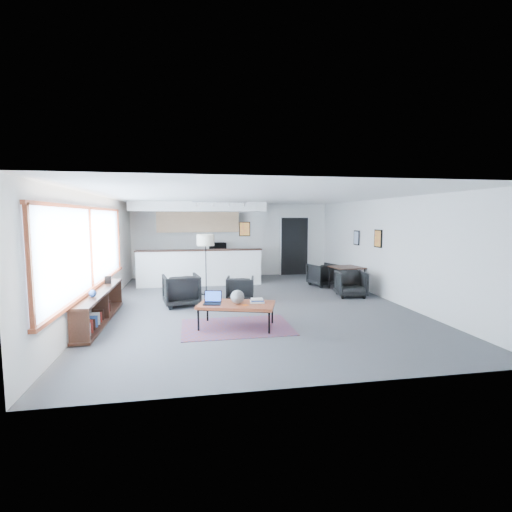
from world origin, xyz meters
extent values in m
cube|color=#4A4A4D|center=(0.00, 0.00, -0.01)|extent=(7.00, 9.00, 0.01)
cube|color=white|center=(0.00, 0.00, 2.60)|extent=(7.00, 9.00, 0.01)
cube|color=silver|center=(0.00, 4.50, 1.30)|extent=(7.00, 0.01, 2.60)
cube|color=silver|center=(0.00, -4.50, 1.30)|extent=(7.00, 0.01, 2.60)
cube|color=silver|center=(-3.50, 0.00, 1.30)|extent=(0.01, 9.00, 2.60)
cube|color=silver|center=(3.50, 0.00, 1.30)|extent=(0.01, 9.00, 2.60)
cube|color=#8CBFFF|center=(-3.47, -0.90, 1.50)|extent=(0.02, 5.80, 1.55)
cube|color=brown|center=(-3.44, -0.90, 0.70)|extent=(0.10, 5.95, 0.06)
cube|color=brown|center=(-3.45, -0.90, 2.30)|extent=(0.06, 5.95, 0.06)
cube|color=brown|center=(-3.45, -3.80, 1.50)|extent=(0.06, 0.06, 1.60)
cube|color=brown|center=(-3.45, -0.90, 1.50)|extent=(0.06, 0.06, 1.60)
cube|color=brown|center=(-3.45, 2.00, 1.50)|extent=(0.06, 0.06, 1.60)
cube|color=black|center=(-3.30, -1.00, 0.62)|extent=(0.35, 3.00, 0.05)
cube|color=black|center=(-3.30, -1.00, 0.05)|extent=(0.35, 3.00, 0.05)
cube|color=black|center=(-3.30, -2.45, 0.33)|extent=(0.33, 0.04, 0.55)
cube|color=black|center=(-3.30, -1.00, 0.33)|extent=(0.33, 0.04, 0.55)
cube|color=black|center=(-3.30, 0.45, 0.33)|extent=(0.33, 0.04, 0.55)
cube|color=#3359A5|center=(-3.30, -2.30, 0.17)|extent=(0.18, 0.04, 0.20)
cube|color=silver|center=(-3.30, -2.13, 0.18)|extent=(0.18, 0.04, 0.22)
cube|color=maroon|center=(-3.30, -1.96, 0.20)|extent=(0.18, 0.04, 0.24)
cube|color=black|center=(-3.30, -1.79, 0.17)|extent=(0.18, 0.04, 0.20)
cube|color=#3359A5|center=(-3.30, -1.62, 0.18)|extent=(0.18, 0.04, 0.22)
cube|color=silver|center=(-3.30, -1.45, 0.20)|extent=(0.18, 0.04, 0.24)
cube|color=maroon|center=(-3.30, -1.28, 0.17)|extent=(0.18, 0.04, 0.20)
cube|color=black|center=(-3.30, -1.11, 0.18)|extent=(0.18, 0.04, 0.22)
cube|color=#3359A5|center=(-3.30, -0.94, 0.20)|extent=(0.18, 0.03, 0.24)
cube|color=silver|center=(-3.30, -0.77, 0.17)|extent=(0.18, 0.03, 0.20)
cube|color=maroon|center=(-3.30, -0.60, 0.18)|extent=(0.18, 0.03, 0.22)
cube|color=black|center=(-3.30, -0.43, 0.20)|extent=(0.18, 0.04, 0.24)
cube|color=black|center=(-3.30, -0.20, 0.73)|extent=(0.14, 0.02, 0.18)
sphere|color=#264C99|center=(-3.28, -1.60, 0.71)|extent=(0.14, 0.14, 0.14)
cube|color=white|center=(-1.20, 2.70, 0.55)|extent=(3.80, 0.25, 1.10)
cube|color=black|center=(-1.20, 2.70, 1.11)|extent=(3.85, 0.32, 0.04)
cube|color=white|center=(-1.20, 4.15, 0.45)|extent=(3.80, 0.60, 0.90)
cube|color=#2D2D2D|center=(-1.20, 4.15, 0.91)|extent=(3.82, 0.62, 0.04)
cube|color=tan|center=(-1.20, 4.30, 1.95)|extent=(2.80, 0.35, 0.70)
cube|color=white|center=(-1.20, 3.60, 2.45)|extent=(4.20, 1.80, 0.30)
cube|color=black|center=(0.20, 2.71, 1.75)|extent=(0.35, 0.03, 0.45)
cube|color=orange|center=(0.20, 2.69, 1.75)|extent=(0.30, 0.01, 0.40)
cube|color=black|center=(2.30, 4.42, 1.05)|extent=(1.00, 0.12, 2.10)
cube|color=white|center=(1.78, 4.43, 1.05)|extent=(0.06, 0.10, 2.10)
cube|color=white|center=(2.82, 4.43, 1.05)|extent=(0.06, 0.10, 2.10)
cube|color=white|center=(2.30, 4.43, 2.12)|extent=(1.10, 0.10, 0.06)
cube|color=silver|center=(-0.60, 2.20, 2.56)|extent=(1.60, 0.04, 0.04)
cylinder|color=silver|center=(-1.25, 2.20, 2.48)|extent=(0.07, 0.07, 0.09)
cylinder|color=silver|center=(-0.80, 2.20, 2.48)|extent=(0.07, 0.07, 0.09)
cylinder|color=silver|center=(-0.35, 2.20, 2.48)|extent=(0.07, 0.07, 0.09)
cylinder|color=silver|center=(0.10, 2.20, 2.48)|extent=(0.07, 0.07, 0.09)
cube|color=black|center=(3.47, 0.40, 1.55)|extent=(0.03, 0.38, 0.48)
cube|color=orange|center=(3.46, 0.40, 1.55)|extent=(0.00, 0.32, 0.42)
cube|color=black|center=(3.47, 1.70, 1.50)|extent=(0.03, 0.34, 0.44)
cube|color=#859FC5|center=(3.46, 1.70, 1.50)|extent=(0.00, 0.28, 0.38)
cube|color=#5D3449|center=(-0.63, -1.83, 0.01)|extent=(2.11, 1.44, 0.01)
cube|color=brown|center=(-0.63, -1.83, 0.44)|extent=(1.60, 1.17, 0.06)
cube|color=black|center=(-1.36, -1.95, 0.21)|extent=(0.04, 0.04, 0.42)
cube|color=black|center=(-1.16, -1.32, 0.21)|extent=(0.04, 0.04, 0.42)
cube|color=black|center=(-0.09, -2.35, 0.21)|extent=(0.04, 0.04, 0.42)
cube|color=black|center=(0.10, -1.72, 0.21)|extent=(0.04, 0.04, 0.42)
cube|color=black|center=(-0.73, -2.15, 0.41)|extent=(1.32, 0.44, 0.03)
cube|color=black|center=(-0.53, -1.52, 0.41)|extent=(1.32, 0.44, 0.03)
cube|color=black|center=(-1.09, -1.81, 0.48)|extent=(0.37, 0.30, 0.02)
cube|color=black|center=(-1.06, -1.69, 0.60)|extent=(0.34, 0.13, 0.22)
cube|color=blue|center=(-1.07, -1.69, 0.60)|extent=(0.30, 0.11, 0.19)
sphere|color=gray|center=(-0.61, -1.84, 0.60)|extent=(0.26, 0.26, 0.26)
cube|color=silver|center=(-0.22, -1.82, 0.48)|extent=(0.28, 0.24, 0.03)
cube|color=#3359A5|center=(-0.22, -1.82, 0.51)|extent=(0.26, 0.22, 0.03)
cube|color=silver|center=(-0.23, -1.84, 0.54)|extent=(0.24, 0.20, 0.03)
cube|color=#E5590C|center=(-0.48, -2.00, 0.47)|extent=(0.14, 0.14, 0.01)
imported|color=black|center=(-1.72, 0.15, 0.42)|extent=(0.93, 0.89, 0.84)
imported|color=black|center=(-0.26, 0.40, 0.34)|extent=(0.77, 0.74, 0.69)
cylinder|color=black|center=(-1.07, 1.39, 0.02)|extent=(0.33, 0.33, 0.03)
cylinder|color=black|center=(-1.07, 1.39, 0.72)|extent=(0.03, 0.03, 1.40)
cylinder|color=beige|center=(-1.07, 1.39, 1.50)|extent=(0.55, 0.55, 0.31)
cube|color=black|center=(3.00, 1.29, 0.66)|extent=(0.93, 0.93, 0.04)
cylinder|color=black|center=(2.71, 0.88, 0.32)|extent=(0.04, 0.04, 0.65)
cylinder|color=black|center=(2.58, 1.58, 0.32)|extent=(0.04, 0.04, 0.65)
cylinder|color=black|center=(3.42, 1.00, 0.32)|extent=(0.04, 0.04, 0.65)
cylinder|color=black|center=(3.29, 1.71, 0.32)|extent=(0.04, 0.04, 0.65)
imported|color=black|center=(2.72, 0.39, 0.32)|extent=(0.71, 0.68, 0.65)
imported|color=black|center=(2.54, 2.05, 0.33)|extent=(0.78, 0.75, 0.65)
imported|color=black|center=(-0.55, 4.15, 1.12)|extent=(0.59, 0.37, 0.38)
camera|label=1|loc=(-1.48, -8.77, 2.12)|focal=26.00mm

